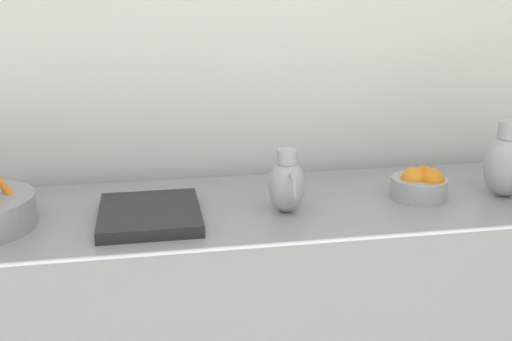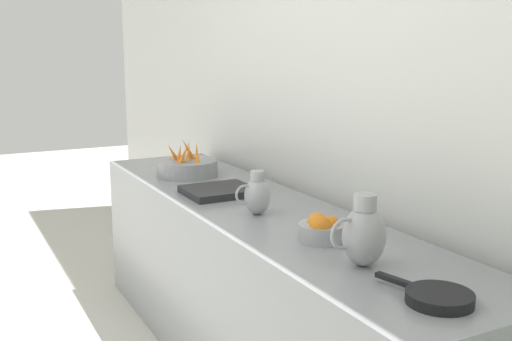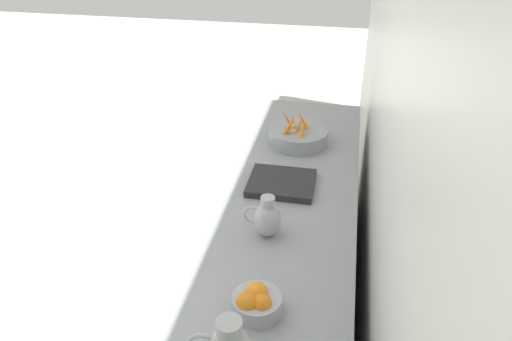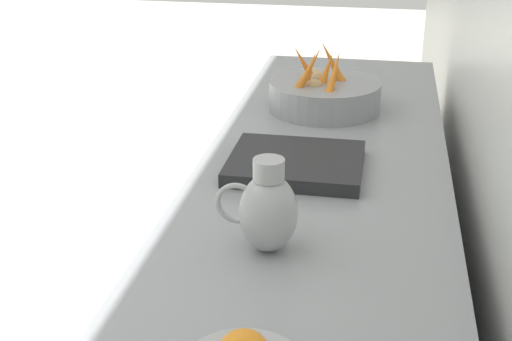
{
  "view_description": "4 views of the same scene",
  "coord_description": "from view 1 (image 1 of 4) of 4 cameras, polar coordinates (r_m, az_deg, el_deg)",
  "views": [
    {
      "loc": [
        0.29,
        -0.38,
        1.54
      ],
      "look_at": [
        -1.48,
        -0.06,
        1.0
      ],
      "focal_mm": 42.68,
      "sensor_mm": 36.0,
      "label": 1
    },
    {
      "loc": [
        -0.2,
        2.39,
        1.61
      ],
      "look_at": [
        -1.47,
        -0.03,
        1.05
      ],
      "focal_mm": 43.01,
      "sensor_mm": 36.0,
      "label": 2
    },
    {
      "loc": [
        -1.73,
        1.75,
        2.21
      ],
      "look_at": [
        -1.32,
        -0.36,
        0.97
      ],
      "focal_mm": 34.08,
      "sensor_mm": 36.0,
      "label": 3
    },
    {
      "loc": [
        -1.65,
        1.29,
        1.59
      ],
      "look_at": [
        -1.4,
        -0.07,
        1.0
      ],
      "focal_mm": 49.96,
      "sensor_mm": 36.0,
      "label": 4
    }
  ],
  "objects": [
    {
      "name": "metal_pitcher_short",
      "position": [
        1.88,
        2.91,
        -1.29
      ],
      "size": [
        0.17,
        0.12,
        0.2
      ],
      "color": "#A3A3A8",
      "rests_on": "prep_counter"
    },
    {
      "name": "counter_sink_basin",
      "position": [
        1.86,
        -9.92,
        -4.06
      ],
      "size": [
        0.34,
        0.3,
        0.04
      ],
      "primitive_type": "cube",
      "color": "#232326",
      "rests_on": "prep_counter"
    },
    {
      "name": "metal_pitcher_tall",
      "position": [
        2.18,
        22.48,
        0.65
      ],
      "size": [
        0.21,
        0.15,
        0.25
      ],
      "color": "#A3A3A8",
      "rests_on": "prep_counter"
    },
    {
      "name": "prep_counter",
      "position": [
        2.14,
        -1.59,
        -14.39
      ],
      "size": [
        0.65,
        2.91,
        0.87
      ],
      "primitive_type": "cube",
      "color": "gray",
      "rests_on": "ground_plane"
    },
    {
      "name": "orange_bowl",
      "position": [
        2.08,
        15.14,
        -1.28
      ],
      "size": [
        0.18,
        0.18,
        0.11
      ],
      "color": "#9EA0A5",
      "rests_on": "prep_counter"
    }
  ]
}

